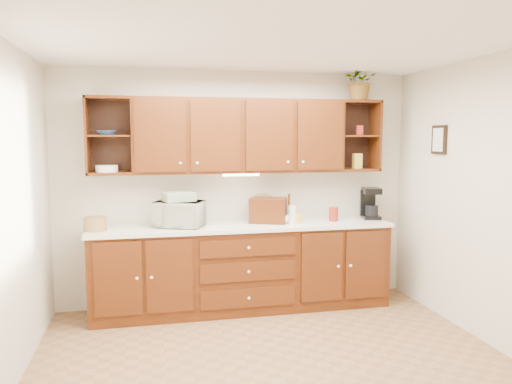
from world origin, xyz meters
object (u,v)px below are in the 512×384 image
coffee_maker (370,204)px  potted_plant (360,81)px  microwave (179,214)px  bread_box (268,210)px

coffee_maker → potted_plant: 1.40m
microwave → potted_plant: 2.50m
bread_box → potted_plant: size_ratio=0.90×
microwave → bread_box: bread_box is taller
coffee_maker → potted_plant: size_ratio=0.82×
coffee_maker → microwave: bearing=-165.4°
bread_box → coffee_maker: coffee_maker is taller
microwave → bread_box: size_ratio=1.25×
microwave → coffee_maker: coffee_maker is taller
microwave → potted_plant: size_ratio=1.12×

